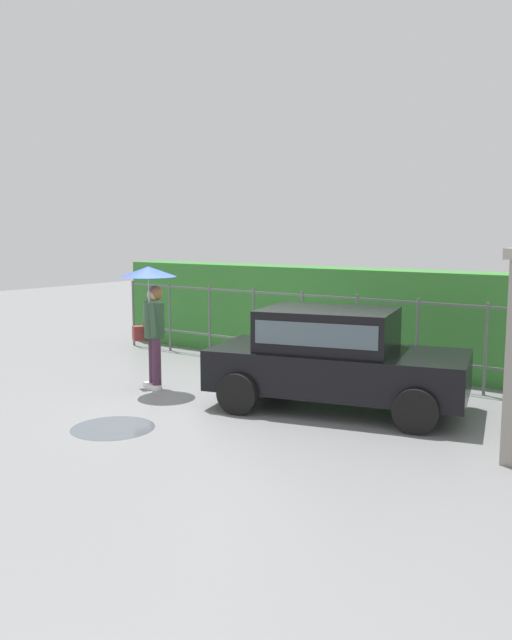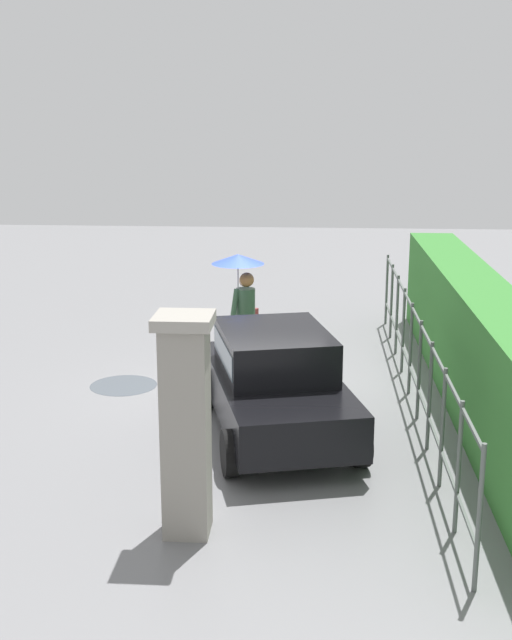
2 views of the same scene
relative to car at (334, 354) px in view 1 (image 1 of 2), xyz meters
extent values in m
plane|color=slate|center=(-1.62, -0.53, -0.80)|extent=(40.00, 40.00, 0.00)
cube|color=black|center=(0.06, 0.01, -0.22)|extent=(3.99, 2.50, 0.60)
cube|color=black|center=(-0.09, -0.02, 0.38)|extent=(2.20, 1.86, 0.60)
cube|color=#4C5B66|center=(-0.09, -0.02, 0.40)|extent=(2.05, 1.84, 0.33)
cylinder|color=black|center=(1.06, 1.14, -0.50)|extent=(0.63, 0.32, 0.60)
cylinder|color=black|center=(1.48, -0.49, -0.50)|extent=(0.63, 0.32, 0.60)
cylinder|color=black|center=(-1.36, 0.52, -0.50)|extent=(0.63, 0.32, 0.60)
cylinder|color=black|center=(-0.95, -1.11, -0.50)|extent=(0.63, 0.32, 0.60)
cube|color=red|center=(-1.88, 0.09, -0.07)|extent=(0.11, 0.21, 0.16)
cube|color=red|center=(-1.61, -0.98, -0.07)|extent=(0.11, 0.21, 0.16)
cylinder|color=#47283D|center=(-2.93, -0.72, -0.37)|extent=(0.15, 0.15, 0.86)
cylinder|color=#47283D|center=(-3.10, -0.62, -0.37)|extent=(0.15, 0.15, 0.86)
cube|color=white|center=(-2.96, -0.77, -0.76)|extent=(0.26, 0.10, 0.08)
cube|color=white|center=(-3.13, -0.67, -0.76)|extent=(0.26, 0.10, 0.08)
cylinder|color=#2D4C33|center=(-3.02, -0.67, 0.35)|extent=(0.34, 0.34, 0.58)
sphere|color=#DBAD89|center=(-3.02, -0.67, 0.78)|extent=(0.22, 0.22, 0.22)
sphere|color=olive|center=(-3.00, -0.64, 0.80)|extent=(0.25, 0.25, 0.25)
cylinder|color=#2D4C33|center=(-2.87, -0.84, 0.37)|extent=(0.24, 0.19, 0.56)
cylinder|color=#2D4C33|center=(-3.25, -0.63, 0.37)|extent=(0.24, 0.19, 0.56)
cylinder|color=#B2B2B7|center=(-3.00, -0.79, 0.69)|extent=(0.02, 0.02, 0.77)
cone|color=blue|center=(-3.00, -0.79, 1.16)|extent=(0.91, 0.91, 0.17)
cube|color=maroon|center=(-3.30, -0.64, 0.11)|extent=(0.31, 0.37, 0.24)
cylinder|color=#59605B|center=(-6.39, 2.08, -0.05)|extent=(0.05, 0.05, 1.50)
cylinder|color=#59605B|center=(-5.25, 2.08, -0.05)|extent=(0.05, 0.05, 1.50)
cylinder|color=#59605B|center=(-4.11, 2.08, -0.05)|extent=(0.05, 0.05, 1.50)
cylinder|color=#59605B|center=(-2.96, 2.08, -0.05)|extent=(0.05, 0.05, 1.50)
cylinder|color=#59605B|center=(-1.82, 2.08, -0.05)|extent=(0.05, 0.05, 1.50)
cylinder|color=#59605B|center=(-0.68, 2.08, -0.05)|extent=(0.05, 0.05, 1.50)
cylinder|color=#59605B|center=(0.46, 2.08, -0.05)|extent=(0.05, 0.05, 1.50)
cylinder|color=#59605B|center=(1.60, 2.08, -0.05)|extent=(0.05, 0.05, 1.50)
cube|color=#59605B|center=(-1.25, 2.08, 0.62)|extent=(10.26, 0.03, 0.04)
cube|color=#59605B|center=(-1.25, 2.08, -0.35)|extent=(10.26, 0.03, 0.04)
cube|color=#387F33|center=(-1.25, 3.03, 0.15)|extent=(11.26, 0.90, 1.90)
cylinder|color=#4C545B|center=(-1.90, -2.61, -0.80)|extent=(1.12, 1.12, 0.00)
camera|label=1|loc=(4.52, -8.29, 1.78)|focal=36.28mm
camera|label=2|loc=(10.97, 0.50, 3.60)|focal=46.37mm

